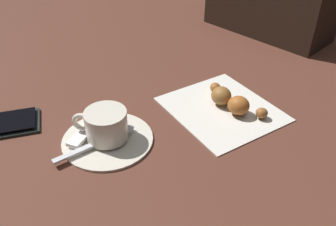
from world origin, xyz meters
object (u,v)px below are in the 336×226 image
object	(u,v)px
saucer	(108,139)
espresso_cup	(105,124)
sugar_packet	(84,133)
napkin	(222,109)
teaspoon	(109,137)
croissant	(231,100)

from	to	relation	value
saucer	espresso_cup	world-z (taller)	espresso_cup
sugar_packet	napkin	world-z (taller)	sugar_packet
saucer	espresso_cup	xyz separation A→B (m)	(0.00, -0.00, 0.03)
saucer	teaspoon	bearing A→B (deg)	71.99
espresso_cup	napkin	bearing A→B (deg)	157.56
espresso_cup	teaspoon	xyz separation A→B (m)	(0.00, 0.01, -0.02)
espresso_cup	teaspoon	bearing A→B (deg)	74.41
teaspoon	sugar_packet	bearing A→B (deg)	-62.32
espresso_cup	teaspoon	world-z (taller)	espresso_cup
saucer	napkin	world-z (taller)	saucer
espresso_cup	croissant	xyz separation A→B (m)	(-0.20, 0.09, -0.01)
saucer	espresso_cup	distance (m)	0.03
espresso_cup	teaspoon	distance (m)	0.02
saucer	sugar_packet	bearing A→B (deg)	-55.39
saucer	croissant	size ratio (longest dim) A/B	1.06
teaspoon	sugar_packet	size ratio (longest dim) A/B	1.95
saucer	croissant	bearing A→B (deg)	156.39
sugar_packet	napkin	xyz separation A→B (m)	(-0.21, 0.11, -0.01)
sugar_packet	croissant	xyz separation A→B (m)	(-0.22, 0.12, 0.01)
croissant	sugar_packet	bearing A→B (deg)	-28.08
espresso_cup	sugar_packet	xyz separation A→B (m)	(0.02, -0.03, -0.02)
saucer	sugar_packet	size ratio (longest dim) A/B	2.04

